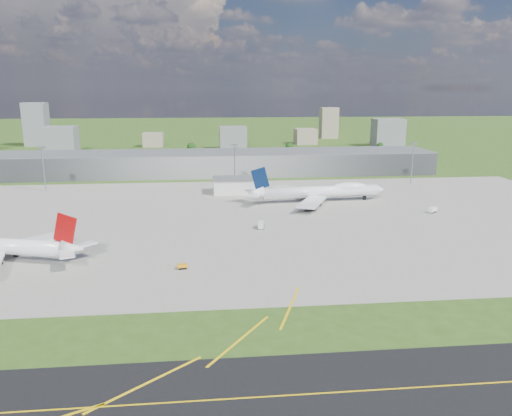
{
  "coord_description": "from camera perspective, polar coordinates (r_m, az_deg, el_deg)",
  "views": [
    {
      "loc": [
        -7.13,
        -179.64,
        58.22
      ],
      "look_at": [
        13.53,
        23.8,
        9.0
      ],
      "focal_mm": 35.0,
      "sensor_mm": 36.0,
      "label": 1
    }
  ],
  "objects": [
    {
      "name": "ground",
      "position": [
        334.82,
        -4.5,
        3.48
      ],
      "size": [
        1400.0,
        1400.0,
        0.0
      ],
      "primitive_type": "plane",
      "color": "#305019",
      "rests_on": "ground"
    },
    {
      "name": "apron",
      "position": [
        227.86,
        -1.3,
        -1.26
      ],
      "size": [
        360.0,
        190.0,
        0.08
      ],
      "primitive_type": "cube",
      "color": "gray",
      "rests_on": "ground"
    },
    {
      "name": "terminal",
      "position": [
        348.42,
        -4.58,
        5.12
      ],
      "size": [
        300.0,
        42.0,
        15.0
      ],
      "primitive_type": "cube",
      "color": "gray",
      "rests_on": "ground"
    },
    {
      "name": "ops_building",
      "position": [
        285.36,
        -2.25,
        2.57
      ],
      "size": [
        26.0,
        16.0,
        8.0
      ],
      "primitive_type": "cube",
      "color": "silver",
      "rests_on": "ground"
    },
    {
      "name": "mast_west",
      "position": [
        311.57,
        -23.18,
        4.97
      ],
      "size": [
        3.5,
        2.0,
        25.9
      ],
      "color": "gray",
      "rests_on": "ground"
    },
    {
      "name": "mast_center",
      "position": [
        297.9,
        -2.46,
        5.71
      ],
      "size": [
        3.5,
        2.0,
        25.9
      ],
      "color": "gray",
      "rests_on": "ground"
    },
    {
      "name": "mast_east",
      "position": [
        323.44,
        17.49,
        5.72
      ],
      "size": [
        3.5,
        2.0,
        25.9
      ],
      "color": "gray",
      "rests_on": "ground"
    },
    {
      "name": "airliner_blue_quad",
      "position": [
        263.37,
        7.36,
        1.85
      ],
      "size": [
        74.31,
        58.11,
        19.4
      ],
      "rotation": [
        0.0,
        0.0,
        0.08
      ],
      "color": "white",
      "rests_on": "ground"
    },
    {
      "name": "tug_yellow",
      "position": [
        167.49,
        -8.41,
        -6.64
      ],
      "size": [
        3.5,
        2.37,
        1.65
      ],
      "rotation": [
        0.0,
        0.0,
        0.16
      ],
      "color": "orange",
      "rests_on": "ground"
    },
    {
      "name": "van_white_near",
      "position": [
        212.49,
        0.57,
        -1.99
      ],
      "size": [
        3.03,
        5.62,
        2.71
      ],
      "rotation": [
        0.0,
        0.0,
        1.45
      ],
      "color": "silver",
      "rests_on": "ground"
    },
    {
      "name": "van_white_far",
      "position": [
        253.53,
        19.52,
        -0.24
      ],
      "size": [
        5.22,
        4.68,
        2.49
      ],
      "rotation": [
        0.0,
        0.0,
        0.64
      ],
      "color": "white",
      "rests_on": "ground"
    },
    {
      "name": "bldg_w",
      "position": [
        499.84,
        -21.37,
        7.31
      ],
      "size": [
        28.0,
        22.0,
        24.0
      ],
      "primitive_type": "cube",
      "color": "slate",
      "rests_on": "ground"
    },
    {
      "name": "bldg_cw",
      "position": [
        524.83,
        -11.66,
        7.66
      ],
      "size": [
        20.0,
        18.0,
        14.0
      ],
      "primitive_type": "cube",
      "color": "gray",
      "rests_on": "ground"
    },
    {
      "name": "bldg_c",
      "position": [
        492.66,
        -2.64,
        8.02
      ],
      "size": [
        26.0,
        20.0,
        22.0
      ],
      "primitive_type": "cube",
      "color": "slate",
      "rests_on": "ground"
    },
    {
      "name": "bldg_ce",
      "position": [
        542.69,
        5.67,
        8.16
      ],
      "size": [
        22.0,
        24.0,
        16.0
      ],
      "primitive_type": "cube",
      "color": "gray",
      "rests_on": "ground"
    },
    {
      "name": "bldg_e",
      "position": [
        535.36,
        14.84,
        8.35
      ],
      "size": [
        30.0,
        22.0,
        28.0
      ],
      "primitive_type": "cube",
      "color": "slate",
      "rests_on": "ground"
    },
    {
      "name": "bldg_tall_w",
      "position": [
        567.81,
        -23.8,
        8.75
      ],
      "size": [
        22.0,
        20.0,
        44.0
      ],
      "primitive_type": "cube",
      "color": "slate",
      "rests_on": "ground"
    },
    {
      "name": "bldg_tall_e",
      "position": [
        609.05,
        8.31,
        9.61
      ],
      "size": [
        20.0,
        18.0,
        36.0
      ],
      "primitive_type": "cube",
      "color": "gray",
      "rests_on": "ground"
    },
    {
      "name": "tree_w",
      "position": [
        459.49,
        -18.81,
        6.15
      ],
      "size": [
        6.75,
        6.75,
        8.25
      ],
      "color": "#382314",
      "rests_on": "ground"
    },
    {
      "name": "tree_c",
      "position": [
        462.79,
        -7.41,
        6.92
      ],
      "size": [
        8.1,
        8.1,
        9.9
      ],
      "color": "#382314",
      "rests_on": "ground"
    },
    {
      "name": "tree_e",
      "position": [
        464.14,
        3.83,
        6.98
      ],
      "size": [
        7.65,
        7.65,
        9.35
      ],
      "color": "#382314",
      "rests_on": "ground"
    },
    {
      "name": "tree_far_e",
      "position": [
        496.69,
        14.01,
        6.93
      ],
      "size": [
        6.3,
        6.3,
        7.7
      ],
      "color": "#382314",
      "rests_on": "ground"
    }
  ]
}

